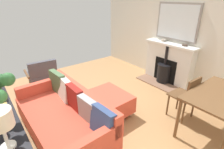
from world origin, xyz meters
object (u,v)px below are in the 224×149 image
mantel_bowl_near (164,40)px  armchair_accent (42,73)px  fireplace (167,65)px  console_table (1,122)px  dining_table (221,100)px  ottoman (109,102)px  dining_chair_near_fireplace (187,94)px  mantel_bowl_far (185,45)px  sofa (66,116)px  table_lamp_far_end (0,121)px

mantel_bowl_near → armchair_accent: (2.74, -1.27, -0.61)m
fireplace → mantel_bowl_near: (-0.04, -0.24, 0.60)m
mantel_bowl_near → console_table: size_ratio=0.08×
dining_table → ottoman: bearing=-56.4°
console_table → dining_chair_near_fireplace: (-2.67, 0.94, -0.16)m
mantel_bowl_far → sofa: size_ratio=0.07×
ottoman → armchair_accent: (0.66, -1.69, 0.20)m
mantel_bowl_far → armchair_accent: mantel_bowl_far is taller
fireplace → mantel_bowl_far: 0.68m
armchair_accent → dining_chair_near_fireplace: (-1.65, 2.66, 0.05)m
armchair_accent → table_lamp_far_end: 2.61m
fireplace → ottoman: (2.03, 0.17, -0.21)m
mantel_bowl_near → dining_chair_near_fireplace: 1.85m
fireplace → dining_table: bearing=57.9°
fireplace → armchair_accent: (2.70, -1.51, -0.01)m
mantel_bowl_far → mantel_bowl_near: bearing=-90.0°
console_table → mantel_bowl_far: bearing=177.8°
mantel_bowl_near → mantel_bowl_far: bearing=90.0°
armchair_accent → console_table: (1.02, 1.72, 0.21)m
mantel_bowl_far → sofa: mantel_bowl_far is taller
sofa → armchair_accent: size_ratio=2.41×
console_table → table_lamp_far_end: table_lamp_far_end is taller
mantel_bowl_near → sofa: size_ratio=0.07×
mantel_bowl_far → armchair_accent: size_ratio=0.16×
ottoman → mantel_bowl_near: bearing=-168.7°
fireplace → armchair_accent: bearing=-29.3°
fireplace → table_lamp_far_end: size_ratio=3.23×
sofa → armchair_accent: (-0.21, -1.71, 0.10)m
sofa → dining_chair_near_fireplace: dining_chair_near_fireplace is taller
fireplace → mantel_bowl_far: bearing=97.4°
dining_table → table_lamp_far_end: bearing=-17.7°
sofa → console_table: sofa is taller
armchair_accent → mantel_bowl_near: bearing=155.1°
dining_table → sofa: bearing=-38.2°
console_table → dining_chair_near_fireplace: bearing=160.7°
console_table → table_lamp_far_end: 0.73m
sofa → armchair_accent: bearing=-96.9°
fireplace → ottoman: fireplace is taller
table_lamp_far_end → sofa: bearing=-142.9°
armchair_accent → sofa: bearing=83.1°
fireplace → dining_chair_near_fireplace: fireplace is taller
mantel_bowl_near → table_lamp_far_end: (3.76, 1.05, 0.01)m
mantel_bowl_near → console_table: 3.81m
fireplace → mantel_bowl_near: bearing=-100.5°
sofa → ottoman: 0.88m
armchair_accent → ottoman: bearing=111.5°
mantel_bowl_near → dining_table: (1.09, 1.91, -0.41)m
mantel_bowl_near → sofa: bearing=8.5°
fireplace → table_lamp_far_end: 3.85m
ottoman → dining_chair_near_fireplace: dining_chair_near_fireplace is taller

